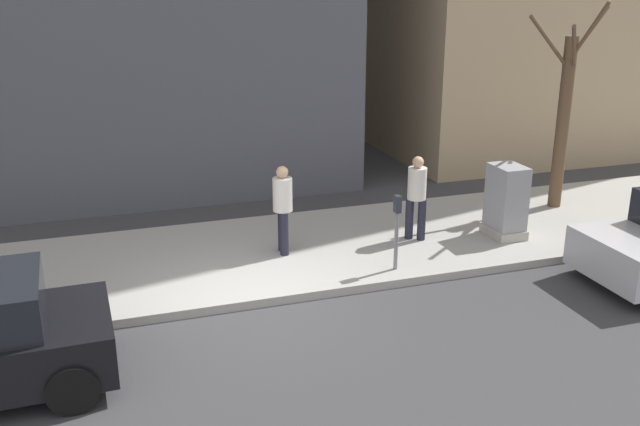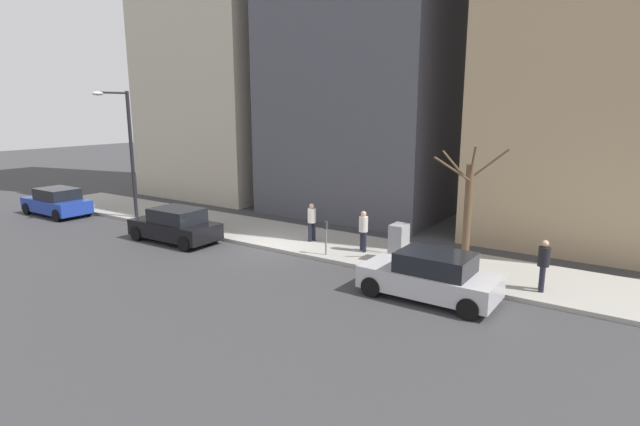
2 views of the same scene
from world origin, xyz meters
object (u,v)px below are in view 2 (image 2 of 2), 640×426
(parked_car_blue, at_px, (57,202))
(pedestrian_far_corner, at_px, (312,220))
(pedestrian_midblock, at_px, (363,229))
(streetlamp, at_px, (126,144))
(parked_car_silver, at_px, (430,276))
(pedestrian_near_meter, at_px, (543,262))
(parked_car_black, at_px, (175,225))
(office_block_center, at_px, (374,2))
(utility_box, at_px, (399,243))
(trash_bin, at_px, (197,217))
(bare_tree, at_px, (467,208))
(parking_meter, at_px, (326,234))

(parked_car_blue, height_order, pedestrian_far_corner, pedestrian_far_corner)
(pedestrian_midblock, height_order, pedestrian_far_corner, same)
(parked_car_blue, relative_size, streetlamp, 0.65)
(pedestrian_far_corner, bearing_deg, streetlamp, 105.48)
(streetlamp, xyz_separation_m, pedestrian_far_corner, (1.55, -10.48, -2.93))
(parked_car_silver, xyz_separation_m, pedestrian_near_meter, (2.28, -2.82, 0.35))
(parked_car_black, distance_m, office_block_center, 16.16)
(pedestrian_midblock, xyz_separation_m, pedestrian_far_corner, (0.14, 2.63, 0.00))
(utility_box, height_order, pedestrian_near_meter, pedestrian_near_meter)
(trash_bin, bearing_deg, parked_car_blue, 103.40)
(trash_bin, height_order, pedestrian_midblock, pedestrian_midblock)
(bare_tree, bearing_deg, parked_car_blue, 99.97)
(pedestrian_midblock, distance_m, pedestrian_far_corner, 2.63)
(trash_bin, relative_size, pedestrian_far_corner, 0.54)
(streetlamp, bearing_deg, office_block_center, -40.90)
(parking_meter, height_order, pedestrian_midblock, pedestrian_midblock)
(parked_car_blue, distance_m, trash_bin, 9.09)
(utility_box, xyz_separation_m, pedestrian_far_corner, (0.53, 4.37, 0.24))
(pedestrian_midblock, bearing_deg, utility_box, 22.64)
(streetlamp, relative_size, bare_tree, 1.47)
(parked_car_blue, bearing_deg, pedestrian_far_corner, -78.58)
(utility_box, bearing_deg, office_block_center, 34.15)
(parked_car_black, distance_m, pedestrian_far_corner, 6.08)
(parked_car_black, xyz_separation_m, parked_car_blue, (-0.01, 9.77, 0.00))
(parked_car_blue, distance_m, streetlamp, 5.80)
(pedestrian_near_meter, relative_size, pedestrian_far_corner, 1.00)
(parked_car_silver, bearing_deg, office_block_center, 36.36)
(pedestrian_near_meter, bearing_deg, parked_car_silver, -64.14)
(parked_car_black, distance_m, pedestrian_near_meter, 14.91)
(streetlamp, relative_size, pedestrian_midblock, 3.92)
(parked_car_silver, bearing_deg, pedestrian_near_meter, -50.56)
(parked_car_silver, relative_size, pedestrian_near_meter, 2.54)
(parked_car_silver, bearing_deg, parking_meter, 71.40)
(bare_tree, bearing_deg, parked_car_black, 107.84)
(parked_car_blue, relative_size, parking_meter, 3.11)
(parked_car_blue, relative_size, pedestrian_far_corner, 2.53)
(parked_car_black, distance_m, trash_bin, 2.30)
(streetlamp, relative_size, office_block_center, 0.28)
(trash_bin, height_order, pedestrian_near_meter, pedestrian_near_meter)
(parked_car_black, distance_m, utility_box, 9.95)
(parking_meter, bearing_deg, trash_bin, 86.71)
(streetlamp, height_order, office_block_center, office_block_center)
(parking_meter, distance_m, pedestrian_midblock, 1.58)
(utility_box, xyz_separation_m, pedestrian_midblock, (0.39, 1.75, 0.24))
(trash_bin, xyz_separation_m, office_block_center, (9.44, -4.43, 10.89))
(parked_car_silver, distance_m, pedestrian_near_meter, 3.64)
(pedestrian_near_meter, bearing_deg, parked_car_black, -94.68)
(parked_car_black, bearing_deg, pedestrian_midblock, -70.79)
(trash_bin, relative_size, office_block_center, 0.04)
(parked_car_blue, height_order, bare_tree, bare_tree)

